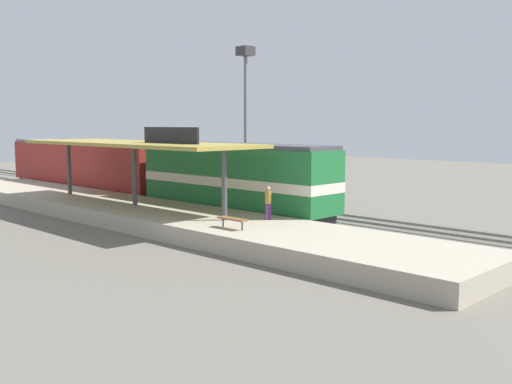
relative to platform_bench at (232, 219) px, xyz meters
name	(u,v)px	position (x,y,z in m)	size (l,w,h in m)	color
ground_plane	(217,209)	(8.00, 10.08, -1.34)	(120.00, 120.00, 0.00)	#666056
track_near	(194,211)	(6.00, 10.08, -1.31)	(3.20, 110.00, 0.16)	#565249
track_far	(244,204)	(10.60, 10.08, -1.31)	(3.20, 110.00, 0.16)	#565249
platform	(135,212)	(1.40, 10.08, -0.89)	(6.00, 44.00, 0.90)	#A89E89
station_canopy	(135,145)	(1.40, 9.99, 3.19)	(5.20, 18.00, 4.70)	#47474C
platform_bench	(232,219)	(0.00, 0.00, 0.00)	(0.44, 1.70, 0.50)	#333338
locomotive	(235,179)	(6.00, 6.20, 1.07)	(2.93, 14.43, 4.44)	#28282D
passenger_carriage_single	(85,166)	(6.00, 24.20, 0.97)	(2.90, 20.00, 4.24)	#28282D
light_mast	(246,90)	(13.80, 13.16, 7.05)	(1.10, 1.10, 11.70)	slate
person_waiting	(268,201)	(3.05, 0.58, 0.51)	(0.34, 0.34, 1.71)	#663375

